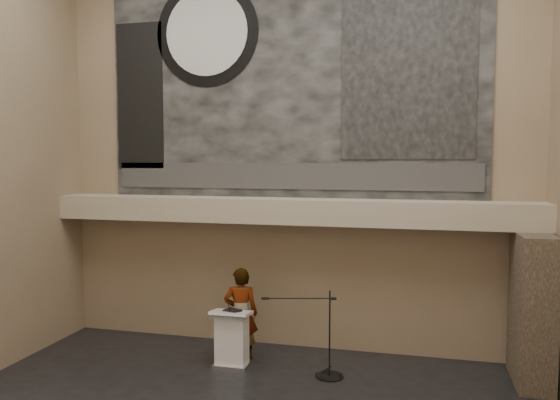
# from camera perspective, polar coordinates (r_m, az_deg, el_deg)

# --- Properties ---
(wall_back) EXTENTS (10.00, 0.02, 8.50)m
(wall_back) POSITION_cam_1_polar(r_m,az_deg,el_deg) (11.50, 0.98, 5.52)
(wall_back) COLOR #7F6E50
(wall_back) RESTS_ON floor
(wall_front) EXTENTS (10.00, 0.02, 8.50)m
(wall_front) POSITION_cam_1_polar(r_m,az_deg,el_deg) (4.14, -25.43, 7.19)
(wall_front) COLOR #7F6E50
(wall_front) RESTS_ON floor
(soffit) EXTENTS (10.00, 0.80, 0.50)m
(soffit) POSITION_cam_1_polar(r_m,az_deg,el_deg) (11.16, 0.50, -1.13)
(soffit) COLOR tan
(soffit) RESTS_ON wall_back
(sprinkler_left) EXTENTS (0.04, 0.04, 0.06)m
(sprinkler_left) POSITION_cam_1_polar(r_m,az_deg,el_deg) (11.62, -7.25, -2.33)
(sprinkler_left) COLOR #B2893D
(sprinkler_left) RESTS_ON soffit
(sprinkler_right) EXTENTS (0.04, 0.04, 0.06)m
(sprinkler_right) POSITION_cam_1_polar(r_m,az_deg,el_deg) (10.85, 10.25, -2.84)
(sprinkler_right) COLOR #B2893D
(sprinkler_right) RESTS_ON soffit
(banner) EXTENTS (8.00, 0.05, 5.00)m
(banner) POSITION_cam_1_polar(r_m,az_deg,el_deg) (11.59, 0.96, 12.71)
(banner) COLOR black
(banner) RESTS_ON wall_back
(banner_text_strip) EXTENTS (7.76, 0.02, 0.55)m
(banner_text_strip) POSITION_cam_1_polar(r_m,az_deg,el_deg) (11.43, 0.90, 2.52)
(banner_text_strip) COLOR #2F2F2F
(banner_text_strip) RESTS_ON banner
(banner_clock_rim) EXTENTS (2.30, 0.02, 2.30)m
(banner_clock_rim) POSITION_cam_1_polar(r_m,az_deg,el_deg) (12.27, -7.67, 16.96)
(banner_clock_rim) COLOR black
(banner_clock_rim) RESTS_ON banner
(banner_clock_face) EXTENTS (1.84, 0.02, 1.84)m
(banner_clock_face) POSITION_cam_1_polar(r_m,az_deg,el_deg) (12.25, -7.71, 16.97)
(banner_clock_face) COLOR silver
(banner_clock_face) RESTS_ON banner
(banner_building_print) EXTENTS (2.60, 0.02, 3.60)m
(banner_building_print) POSITION_cam_1_polar(r_m,az_deg,el_deg) (11.26, 13.22, 13.35)
(banner_building_print) COLOR black
(banner_building_print) RESTS_ON banner
(banner_brick_print) EXTENTS (1.10, 0.02, 3.20)m
(banner_brick_print) POSITION_cam_1_polar(r_m,az_deg,el_deg) (12.72, -14.43, 10.46)
(banner_brick_print) COLOR black
(banner_brick_print) RESTS_ON banner
(stone_pier) EXTENTS (0.60, 1.40, 2.70)m
(stone_pier) POSITION_cam_1_polar(r_m,az_deg,el_deg) (10.87, 24.86, -10.25)
(stone_pier) COLOR #3D3125
(stone_pier) RESTS_ON floor
(lectern) EXTENTS (0.74, 0.54, 1.14)m
(lectern) POSITION_cam_1_polar(r_m,az_deg,el_deg) (10.87, -5.05, -14.23)
(lectern) COLOR silver
(lectern) RESTS_ON floor
(binder) EXTENTS (0.36, 0.33, 0.04)m
(binder) POSITION_cam_1_polar(r_m,az_deg,el_deg) (10.66, -5.00, -11.44)
(binder) COLOR black
(binder) RESTS_ON lectern
(papers) EXTENTS (0.28, 0.33, 0.00)m
(papers) POSITION_cam_1_polar(r_m,az_deg,el_deg) (10.72, -5.41, -11.43)
(papers) COLOR white
(papers) RESTS_ON lectern
(speaker_person) EXTENTS (0.77, 0.59, 1.86)m
(speaker_person) POSITION_cam_1_polar(r_m,az_deg,el_deg) (11.11, -4.11, -11.78)
(speaker_person) COLOR silver
(speaker_person) RESTS_ON floor
(mic_stand) EXTENTS (1.47, 0.57, 1.61)m
(mic_stand) POSITION_cam_1_polar(r_m,az_deg,el_deg) (10.52, 4.93, -16.69)
(mic_stand) COLOR black
(mic_stand) RESTS_ON floor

